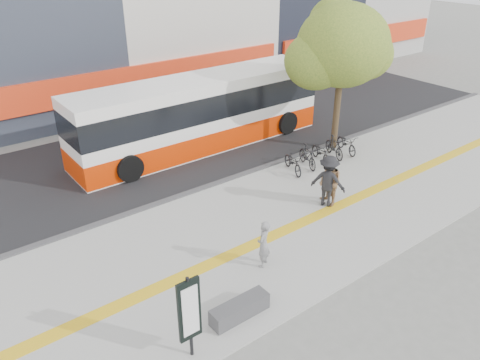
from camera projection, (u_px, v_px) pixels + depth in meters
ground at (284, 258)px, 14.17m from camera, size 120.00×120.00×0.00m
sidewalk at (253, 234)px, 15.21m from camera, size 40.00×7.00×0.08m
tactile_strip at (263, 240)px, 14.84m from camera, size 40.00×0.45×0.01m
street at (145, 157)px, 20.51m from camera, size 40.00×8.00×0.06m
curb at (194, 192)px, 17.67m from camera, size 40.00×0.25×0.14m
bench at (240, 309)px, 11.78m from camera, size 1.60×0.45×0.45m
signboard at (189, 311)px, 10.22m from camera, size 0.55×0.10×2.20m
street_tree at (340, 47)px, 19.36m from camera, size 4.40×3.80×6.31m
bus at (200, 115)px, 20.88m from camera, size 11.71×2.78×3.12m
bicycle_row at (321, 152)px, 19.81m from camera, size 4.21×1.65×0.91m
seated_woman at (264, 244)px, 13.40m from camera, size 0.64×0.57×1.46m
pedestrian_tan at (330, 182)px, 16.43m from camera, size 0.84×0.99×1.77m
pedestrian_dark at (328, 181)px, 16.37m from camera, size 1.18×1.40×1.88m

